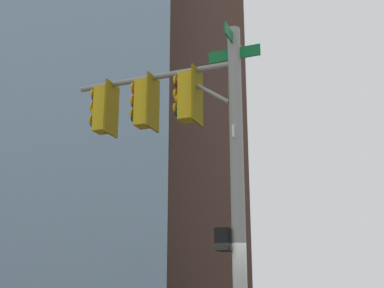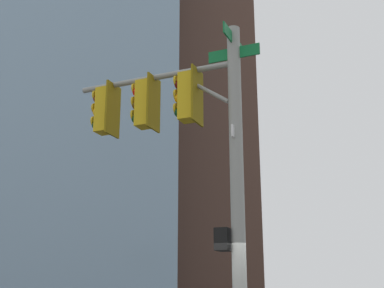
% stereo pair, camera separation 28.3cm
% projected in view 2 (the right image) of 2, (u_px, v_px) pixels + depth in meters
% --- Properties ---
extents(signal_pole_assembly, '(3.60, 2.23, 6.76)m').
position_uv_depth(signal_pole_assembly, '(185.00, 141.00, 10.25)').
color(signal_pole_assembly, gray).
rests_on(signal_pole_assembly, ground_plane).
extents(building_brick_midblock, '(23.40, 19.60, 32.84)m').
position_uv_depth(building_brick_midblock, '(117.00, 140.00, 50.29)').
color(building_brick_midblock, '#4C3328').
rests_on(building_brick_midblock, ground_plane).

